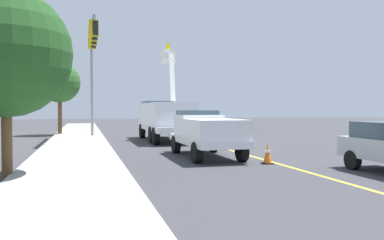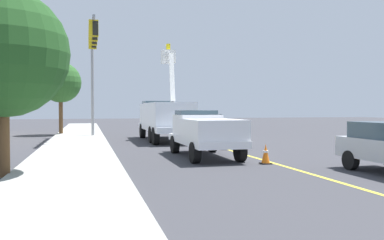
# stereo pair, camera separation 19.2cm
# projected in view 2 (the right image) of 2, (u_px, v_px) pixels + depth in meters

# --- Properties ---
(ground) EXTENTS (120.00, 120.00, 0.00)m
(ground) POSITION_uv_depth(u_px,v_px,m) (194.00, 140.00, 27.08)
(ground) COLOR #38383D
(sidewalk_far_side) EXTENTS (60.02, 3.94, 0.12)m
(sidewalk_far_side) POSITION_uv_depth(u_px,v_px,m) (78.00, 141.00, 25.12)
(sidewalk_far_side) COLOR #9E9E99
(sidewalk_far_side) RESTS_ON ground
(lane_centre_stripe) EXTENTS (50.00, 0.45, 0.01)m
(lane_centre_stripe) POSITION_uv_depth(u_px,v_px,m) (194.00, 140.00, 27.08)
(lane_centre_stripe) COLOR yellow
(lane_centre_stripe) RESTS_ON ground
(utility_bucket_truck) EXTENTS (8.21, 2.63, 6.68)m
(utility_bucket_truck) POSITION_uv_depth(u_px,v_px,m) (165.00, 117.00, 26.50)
(utility_bucket_truck) COLOR white
(utility_bucket_truck) RESTS_ON ground
(service_pickup_truck) EXTENTS (5.61, 2.22, 2.06)m
(service_pickup_truck) POSITION_uv_depth(u_px,v_px,m) (205.00, 132.00, 17.43)
(service_pickup_truck) COLOR white
(service_pickup_truck) RESTS_ON ground
(passing_minivan) EXTENTS (4.81, 1.97, 1.69)m
(passing_minivan) POSITION_uv_depth(u_px,v_px,m) (206.00, 122.00, 33.54)
(passing_minivan) COLOR tan
(passing_minivan) RESTS_ON ground
(traffic_cone_leading) EXTENTS (0.40, 0.40, 0.78)m
(traffic_cone_leading) POSITION_uv_depth(u_px,v_px,m) (266.00, 154.00, 15.31)
(traffic_cone_leading) COLOR black
(traffic_cone_leading) RESTS_ON ground
(traffic_cone_mid_front) EXTENTS (0.40, 0.40, 0.75)m
(traffic_cone_mid_front) POSITION_uv_depth(u_px,v_px,m) (223.00, 143.00, 20.57)
(traffic_cone_mid_front) COLOR black
(traffic_cone_mid_front) RESTS_ON ground
(traffic_cone_mid_rear) EXTENTS (0.40, 0.40, 0.84)m
(traffic_cone_mid_rear) POSITION_uv_depth(u_px,v_px,m) (193.00, 135.00, 25.97)
(traffic_cone_mid_rear) COLOR black
(traffic_cone_mid_rear) RESTS_ON ground
(traffic_cone_trailing) EXTENTS (0.40, 0.40, 0.74)m
(traffic_cone_trailing) POSITION_uv_depth(u_px,v_px,m) (177.00, 132.00, 30.61)
(traffic_cone_trailing) COLOR black
(traffic_cone_trailing) RESTS_ON ground
(traffic_signal_mast) EXTENTS (7.60, 0.59, 8.13)m
(traffic_signal_mast) POSITION_uv_depth(u_px,v_px,m) (93.00, 54.00, 27.38)
(traffic_signal_mast) COLOR gray
(traffic_signal_mast) RESTS_ON ground
(street_tree_left) EXTENTS (4.03, 4.03, 5.89)m
(street_tree_left) POSITION_uv_depth(u_px,v_px,m) (3.00, 53.00, 12.29)
(street_tree_left) COLOR brown
(street_tree_left) RESTS_ON ground
(street_tree_right) EXTENTS (3.28, 3.28, 5.91)m
(street_tree_right) POSITION_uv_depth(u_px,v_px,m) (61.00, 83.00, 32.07)
(street_tree_right) COLOR brown
(street_tree_right) RESTS_ON ground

